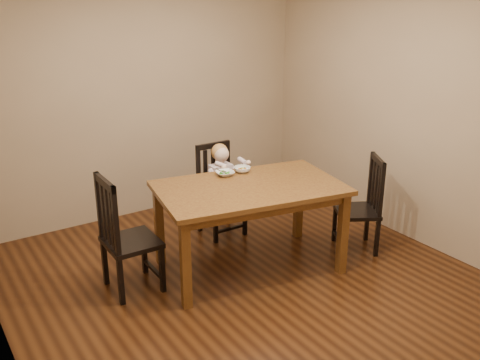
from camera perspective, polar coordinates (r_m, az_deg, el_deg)
room at (r=4.50m, az=0.16°, el=4.54°), size 4.01×4.01×2.71m
dining_table at (r=4.91m, az=1.02°, el=-1.67°), size 1.83×1.29×0.84m
chair_child at (r=5.76m, az=-2.22°, el=-1.20°), size 0.43×0.41×0.98m
chair_left at (r=4.73m, az=-12.18°, el=-5.97°), size 0.45×0.47×1.07m
chair_right at (r=5.51m, az=12.88°, el=-2.72°), size 0.56×0.57×0.98m
toddler at (r=5.67m, az=-1.98°, el=-0.06°), size 0.31×0.39×0.53m
bowl_peas at (r=5.13m, az=-1.62°, el=0.71°), size 0.20×0.20×0.04m
bowl_veg at (r=5.22m, az=0.24°, el=1.13°), size 0.19×0.19×0.05m
fork at (r=5.09m, az=-1.96°, el=0.83°), size 0.07×0.11×0.05m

